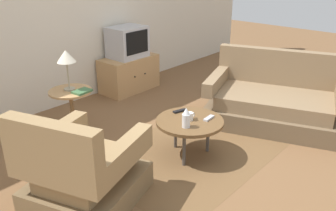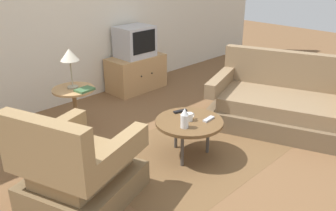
{
  "view_description": "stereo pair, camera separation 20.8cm",
  "coord_description": "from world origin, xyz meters",
  "px_view_note": "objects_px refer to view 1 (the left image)",
  "views": [
    {
      "loc": [
        -2.81,
        -2.09,
        2.08
      ],
      "look_at": [
        -0.08,
        0.31,
        0.55
      ],
      "focal_mm": 38.72,
      "sensor_mm": 36.0,
      "label": 1
    },
    {
      "loc": [
        -2.67,
        -2.24,
        2.08
      ],
      "look_at": [
        -0.08,
        0.31,
        0.55
      ],
      "focal_mm": 38.72,
      "sensor_mm": 36.0,
      "label": 2
    }
  ],
  "objects_px": {
    "tv_stand": "(129,74)",
    "tv_remote_dark": "(180,111)",
    "armchair": "(83,174)",
    "side_table": "(71,103)",
    "tv_remote_silver": "(209,118)",
    "book": "(82,91)",
    "television": "(127,42)",
    "mug": "(190,116)",
    "vase": "(186,118)",
    "couch": "(275,102)",
    "coffee_table": "(190,123)",
    "table_lamp": "(66,58)"
  },
  "relations": [
    {
      "from": "tv_stand",
      "to": "book",
      "type": "bearing_deg",
      "value": -150.72
    },
    {
      "from": "couch",
      "to": "side_table",
      "type": "xyz_separation_m",
      "value": [
        -1.98,
        1.65,
        0.15
      ]
    },
    {
      "from": "tv_stand",
      "to": "tv_remote_dark",
      "type": "distance_m",
      "value": 2.04
    },
    {
      "from": "vase",
      "to": "mug",
      "type": "height_order",
      "value": "vase"
    },
    {
      "from": "coffee_table",
      "to": "book",
      "type": "relative_size",
      "value": 3.31
    },
    {
      "from": "couch",
      "to": "television",
      "type": "distance_m",
      "value": 2.44
    },
    {
      "from": "vase",
      "to": "mug",
      "type": "xyz_separation_m",
      "value": [
        0.16,
        0.07,
        -0.06
      ]
    },
    {
      "from": "side_table",
      "to": "book",
      "type": "height_order",
      "value": "book"
    },
    {
      "from": "coffee_table",
      "to": "vase",
      "type": "distance_m",
      "value": 0.22
    },
    {
      "from": "armchair",
      "to": "tv_stand",
      "type": "bearing_deg",
      "value": 110.98
    },
    {
      "from": "tv_stand",
      "to": "book",
      "type": "height_order",
      "value": "book"
    },
    {
      "from": "tv_stand",
      "to": "tv_remote_dark",
      "type": "height_order",
      "value": "tv_stand"
    },
    {
      "from": "armchair",
      "to": "tv_remote_silver",
      "type": "xyz_separation_m",
      "value": [
        1.45,
        -0.31,
        0.13
      ]
    },
    {
      "from": "couch",
      "to": "side_table",
      "type": "distance_m",
      "value": 2.59
    },
    {
      "from": "tv_stand",
      "to": "television",
      "type": "height_order",
      "value": "television"
    },
    {
      "from": "coffee_table",
      "to": "tv_stand",
      "type": "relative_size",
      "value": 0.79
    },
    {
      "from": "vase",
      "to": "tv_remote_silver",
      "type": "distance_m",
      "value": 0.34
    },
    {
      "from": "side_table",
      "to": "vase",
      "type": "xyz_separation_m",
      "value": [
        0.41,
        -1.42,
        0.1
      ]
    },
    {
      "from": "tv_stand",
      "to": "book",
      "type": "xyz_separation_m",
      "value": [
        -1.52,
        -0.85,
        0.33
      ]
    },
    {
      "from": "mug",
      "to": "vase",
      "type": "bearing_deg",
      "value": -155.23
    },
    {
      "from": "couch",
      "to": "tv_remote_dark",
      "type": "xyz_separation_m",
      "value": [
        -1.32,
        0.53,
        0.16
      ]
    },
    {
      "from": "armchair",
      "to": "side_table",
      "type": "height_order",
      "value": "armchair"
    },
    {
      "from": "armchair",
      "to": "couch",
      "type": "bearing_deg",
      "value": 61.85
    },
    {
      "from": "book",
      "to": "tv_remote_dark",
      "type": "bearing_deg",
      "value": -63.42
    },
    {
      "from": "mug",
      "to": "side_table",
      "type": "bearing_deg",
      "value": 112.96
    },
    {
      "from": "armchair",
      "to": "coffee_table",
      "type": "bearing_deg",
      "value": 64.43
    },
    {
      "from": "couch",
      "to": "mug",
      "type": "height_order",
      "value": "couch"
    },
    {
      "from": "couch",
      "to": "table_lamp",
      "type": "xyz_separation_m",
      "value": [
        -1.98,
        1.67,
        0.7
      ]
    },
    {
      "from": "coffee_table",
      "to": "book",
      "type": "xyz_separation_m",
      "value": [
        -0.52,
        1.18,
        0.21
      ]
    },
    {
      "from": "armchair",
      "to": "tv_stand",
      "type": "xyz_separation_m",
      "value": [
        2.3,
        1.87,
        -0.04
      ]
    },
    {
      "from": "mug",
      "to": "tv_remote_dark",
      "type": "relative_size",
      "value": 0.73
    },
    {
      "from": "armchair",
      "to": "tv_remote_silver",
      "type": "height_order",
      "value": "armchair"
    },
    {
      "from": "vase",
      "to": "coffee_table",
      "type": "bearing_deg",
      "value": 25.33
    },
    {
      "from": "book",
      "to": "television",
      "type": "bearing_deg",
      "value": 23.71
    },
    {
      "from": "side_table",
      "to": "coffee_table",
      "type": "bearing_deg",
      "value": -67.07
    },
    {
      "from": "mug",
      "to": "armchair",
      "type": "bearing_deg",
      "value": 172.55
    },
    {
      "from": "tv_stand",
      "to": "couch",
      "type": "bearing_deg",
      "value": -80.1
    },
    {
      "from": "tv_remote_silver",
      "to": "book",
      "type": "bearing_deg",
      "value": 111.12
    },
    {
      "from": "coffee_table",
      "to": "side_table",
      "type": "xyz_separation_m",
      "value": [
        -0.57,
        1.35,
        0.04
      ]
    },
    {
      "from": "tv_stand",
      "to": "vase",
      "type": "bearing_deg",
      "value": -118.9
    },
    {
      "from": "television",
      "to": "mug",
      "type": "relative_size",
      "value": 4.69
    },
    {
      "from": "television",
      "to": "tv_remote_dark",
      "type": "bearing_deg",
      "value": -116.48
    },
    {
      "from": "coffee_table",
      "to": "tv_stand",
      "type": "xyz_separation_m",
      "value": [
        1.0,
        2.04,
        -0.12
      ]
    },
    {
      "from": "armchair",
      "to": "tv_remote_dark",
      "type": "height_order",
      "value": "armchair"
    },
    {
      "from": "side_table",
      "to": "table_lamp",
      "type": "height_order",
      "value": "table_lamp"
    },
    {
      "from": "book",
      "to": "side_table",
      "type": "bearing_deg",
      "value": 102.63
    },
    {
      "from": "armchair",
      "to": "coffee_table",
      "type": "distance_m",
      "value": 1.3
    },
    {
      "from": "armchair",
      "to": "television",
      "type": "height_order",
      "value": "television"
    },
    {
      "from": "armchair",
      "to": "side_table",
      "type": "relative_size",
      "value": 1.92
    },
    {
      "from": "tv_remote_silver",
      "to": "book",
      "type": "relative_size",
      "value": 0.74
    }
  ]
}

